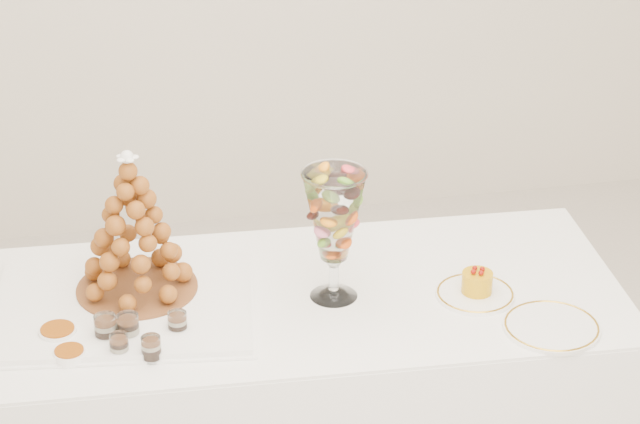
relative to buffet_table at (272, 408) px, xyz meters
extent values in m
cube|color=white|center=(0.00, 0.00, 0.00)|extent=(1.92, 0.85, 0.71)
cube|color=white|center=(0.00, 0.00, 0.35)|extent=(1.91, 0.84, 0.01)
cube|color=white|center=(-0.39, 0.02, 0.37)|extent=(0.72, 0.58, 0.02)
cylinder|color=white|center=(0.17, -0.03, 0.37)|extent=(0.13, 0.13, 0.02)
cylinder|color=white|center=(0.17, -0.03, 0.42)|extent=(0.03, 0.03, 0.09)
sphere|color=white|center=(0.17, -0.03, 0.47)|extent=(0.04, 0.04, 0.04)
cylinder|color=white|center=(0.53, -0.10, 0.36)|extent=(0.21, 0.21, 0.01)
cylinder|color=white|center=(0.67, -0.30, 0.36)|extent=(0.25, 0.25, 0.01)
cylinder|color=white|center=(-0.43, -0.13, 0.40)|extent=(0.07, 0.07, 0.08)
cylinder|color=white|center=(-0.38, -0.13, 0.40)|extent=(0.07, 0.07, 0.07)
cylinder|color=white|center=(-0.26, -0.13, 0.39)|extent=(0.05, 0.05, 0.07)
cylinder|color=white|center=(-0.41, -0.20, 0.39)|extent=(0.06, 0.06, 0.06)
cylinder|color=white|center=(-0.33, -0.23, 0.39)|extent=(0.06, 0.06, 0.06)
cylinder|color=white|center=(-0.55, -0.09, 0.37)|extent=(0.10, 0.10, 0.03)
cylinder|color=white|center=(-0.53, -0.19, 0.37)|extent=(0.08, 0.08, 0.02)
cylinder|color=brown|center=(-0.34, 0.08, 0.38)|extent=(0.32, 0.32, 0.01)
cone|color=#8E4915|center=(-0.34, 0.08, 0.58)|extent=(0.29, 0.29, 0.38)
sphere|color=white|center=(-0.34, 0.08, 0.76)|extent=(0.04, 0.04, 0.04)
cylinder|color=#D49709|center=(0.54, -0.10, 0.40)|extent=(0.08, 0.08, 0.06)
sphere|color=maroon|center=(0.55, -0.09, 0.43)|extent=(0.01, 0.01, 0.01)
sphere|color=maroon|center=(0.53, -0.08, 0.43)|extent=(0.01, 0.01, 0.01)
sphere|color=maroon|center=(0.52, -0.10, 0.43)|extent=(0.01, 0.01, 0.01)
sphere|color=maroon|center=(0.54, -0.11, 0.43)|extent=(0.01, 0.01, 0.01)
camera|label=1|loc=(-0.44, -2.78, 2.07)|focal=70.00mm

